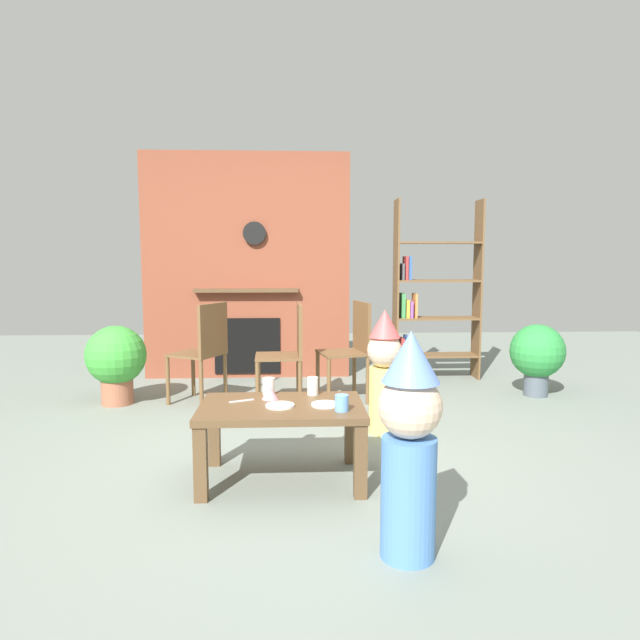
{
  "coord_description": "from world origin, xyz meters",
  "views": [
    {
      "loc": [
        -0.04,
        -3.5,
        1.31
      ],
      "look_at": [
        0.15,
        0.4,
        0.86
      ],
      "focal_mm": 31.57,
      "sensor_mm": 36.0,
      "label": 1
    }
  ],
  "objects_px": {
    "dining_chair_middle": "(289,348)",
    "potted_plant_tall": "(537,354)",
    "dining_chair_left": "(205,347)",
    "birthday_cake_slice": "(270,392)",
    "potted_plant_short": "(116,359)",
    "child_in_pink": "(384,368)",
    "paper_plate_rear": "(280,405)",
    "dining_chair_right": "(352,345)",
    "child_with_cone_hat": "(409,439)",
    "paper_plate_front": "(325,404)",
    "bookshelf": "(430,297)",
    "paper_cup_near_left": "(313,386)",
    "coffee_table": "(282,418)",
    "paper_cup_center": "(269,386)",
    "paper_cup_near_right": "(342,403)"
  },
  "relations": [
    {
      "from": "dining_chair_middle",
      "to": "potted_plant_tall",
      "type": "distance_m",
      "value": 2.34
    },
    {
      "from": "dining_chair_left",
      "to": "potted_plant_tall",
      "type": "bearing_deg",
      "value": -150.03
    },
    {
      "from": "dining_chair_left",
      "to": "dining_chair_middle",
      "type": "bearing_deg",
      "value": -160.74
    },
    {
      "from": "birthday_cake_slice",
      "to": "potted_plant_short",
      "type": "xyz_separation_m",
      "value": [
        -1.42,
        1.66,
        -0.09
      ]
    },
    {
      "from": "child_in_pink",
      "to": "birthday_cake_slice",
      "type": "bearing_deg",
      "value": -7.47
    },
    {
      "from": "paper_plate_rear",
      "to": "dining_chair_middle",
      "type": "bearing_deg",
      "value": 88.6
    },
    {
      "from": "child_in_pink",
      "to": "dining_chair_right",
      "type": "bearing_deg",
      "value": -131.27
    },
    {
      "from": "potted_plant_short",
      "to": "child_with_cone_hat",
      "type": "bearing_deg",
      "value": -52.34
    },
    {
      "from": "paper_plate_front",
      "to": "paper_plate_rear",
      "type": "xyz_separation_m",
      "value": [
        -0.26,
        -0.01,
        0.0
      ]
    },
    {
      "from": "bookshelf",
      "to": "paper_cup_near_left",
      "type": "xyz_separation_m",
      "value": [
        -1.34,
        -2.49,
        -0.37
      ]
    },
    {
      "from": "child_in_pink",
      "to": "dining_chair_right",
      "type": "relative_size",
      "value": 1.03
    },
    {
      "from": "coffee_table",
      "to": "dining_chair_left",
      "type": "height_order",
      "value": "dining_chair_left"
    },
    {
      "from": "child_in_pink",
      "to": "paper_cup_center",
      "type": "bearing_deg",
      "value": -12.7
    },
    {
      "from": "paper_cup_near_left",
      "to": "potted_plant_short",
      "type": "distance_m",
      "value": 2.3
    },
    {
      "from": "bookshelf",
      "to": "paper_plate_front",
      "type": "relative_size",
      "value": 11.86
    },
    {
      "from": "paper_cup_center",
      "to": "child_in_pink",
      "type": "relative_size",
      "value": 0.11
    },
    {
      "from": "paper_cup_near_right",
      "to": "dining_chair_right",
      "type": "xyz_separation_m",
      "value": [
        0.27,
        1.98,
        0.01
      ]
    },
    {
      "from": "paper_cup_near_left",
      "to": "dining_chair_left",
      "type": "distance_m",
      "value": 1.79
    },
    {
      "from": "birthday_cake_slice",
      "to": "potted_plant_tall",
      "type": "xyz_separation_m",
      "value": [
        2.43,
        1.77,
        -0.09
      ]
    },
    {
      "from": "bookshelf",
      "to": "paper_plate_front",
      "type": "bearing_deg",
      "value": -114.91
    },
    {
      "from": "coffee_table",
      "to": "paper_plate_rear",
      "type": "bearing_deg",
      "value": -101.83
    },
    {
      "from": "paper_cup_near_right",
      "to": "paper_plate_rear",
      "type": "bearing_deg",
      "value": 162.23
    },
    {
      "from": "child_with_cone_hat",
      "to": "dining_chair_left",
      "type": "relative_size",
      "value": 1.11
    },
    {
      "from": "paper_plate_rear",
      "to": "potted_plant_short",
      "type": "distance_m",
      "value": 2.36
    },
    {
      "from": "child_with_cone_hat",
      "to": "child_in_pink",
      "type": "bearing_deg",
      "value": -38.63
    },
    {
      "from": "bookshelf",
      "to": "paper_cup_near_right",
      "type": "xyz_separation_m",
      "value": [
        -1.19,
        -2.87,
        -0.38
      ]
    },
    {
      "from": "dining_chair_right",
      "to": "paper_cup_near_left",
      "type": "bearing_deg",
      "value": 62.41
    },
    {
      "from": "child_with_cone_hat",
      "to": "paper_cup_near_right",
      "type": "bearing_deg",
      "value": -15.36
    },
    {
      "from": "paper_cup_center",
      "to": "dining_chair_right",
      "type": "distance_m",
      "value": 1.73
    },
    {
      "from": "coffee_table",
      "to": "paper_cup_near_left",
      "type": "bearing_deg",
      "value": 50.48
    },
    {
      "from": "coffee_table",
      "to": "potted_plant_short",
      "type": "relative_size",
      "value": 1.35
    },
    {
      "from": "dining_chair_left",
      "to": "paper_plate_front",
      "type": "bearing_deg",
      "value": 145.62
    },
    {
      "from": "paper_cup_near_right",
      "to": "child_with_cone_hat",
      "type": "xyz_separation_m",
      "value": [
        0.23,
        -0.72,
        0.03
      ]
    },
    {
      "from": "child_with_cone_hat",
      "to": "dining_chair_left",
      "type": "height_order",
      "value": "child_with_cone_hat"
    },
    {
      "from": "dining_chair_left",
      "to": "potted_plant_short",
      "type": "bearing_deg",
      "value": 25.82
    },
    {
      "from": "paper_cup_near_right",
      "to": "child_in_pink",
      "type": "height_order",
      "value": "child_in_pink"
    },
    {
      "from": "paper_plate_rear",
      "to": "dining_chair_right",
      "type": "height_order",
      "value": "dining_chair_right"
    },
    {
      "from": "paper_cup_near_left",
      "to": "potted_plant_tall",
      "type": "xyz_separation_m",
      "value": [
        2.17,
        1.68,
        -0.11
      ]
    },
    {
      "from": "paper_cup_near_right",
      "to": "birthday_cake_slice",
      "type": "bearing_deg",
      "value": 145.23
    },
    {
      "from": "coffee_table",
      "to": "dining_chair_right",
      "type": "bearing_deg",
      "value": 71.78
    },
    {
      "from": "paper_plate_rear",
      "to": "birthday_cake_slice",
      "type": "xyz_separation_m",
      "value": [
        -0.06,
        0.17,
        0.03
      ]
    },
    {
      "from": "paper_plate_front",
      "to": "dining_chair_left",
      "type": "bearing_deg",
      "value": 118.09
    },
    {
      "from": "bookshelf",
      "to": "potted_plant_short",
      "type": "xyz_separation_m",
      "value": [
        -3.03,
        -0.92,
        -0.47
      ]
    },
    {
      "from": "paper_cup_center",
      "to": "potted_plant_tall",
      "type": "height_order",
      "value": "potted_plant_tall"
    },
    {
      "from": "coffee_table",
      "to": "dining_chair_right",
      "type": "xyz_separation_m",
      "value": [
        0.6,
        1.83,
        0.14
      ]
    },
    {
      "from": "paper_plate_rear",
      "to": "child_with_cone_hat",
      "type": "bearing_deg",
      "value": -55.5
    },
    {
      "from": "paper_plate_rear",
      "to": "dining_chair_right",
      "type": "xyz_separation_m",
      "value": [
        0.61,
        1.87,
        0.05
      ]
    },
    {
      "from": "paper_plate_rear",
      "to": "dining_chair_left",
      "type": "relative_size",
      "value": 0.18
    },
    {
      "from": "child_in_pink",
      "to": "potted_plant_short",
      "type": "xyz_separation_m",
      "value": [
        -2.23,
        0.94,
        -0.08
      ]
    },
    {
      "from": "dining_chair_middle",
      "to": "paper_cup_near_left",
      "type": "bearing_deg",
      "value": 94.18
    }
  ]
}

